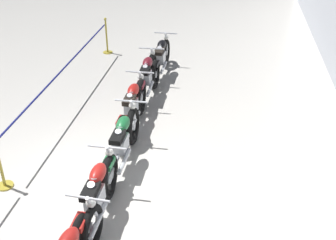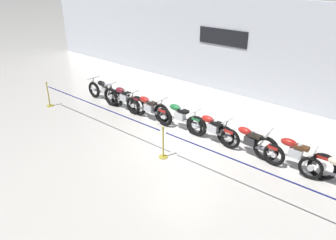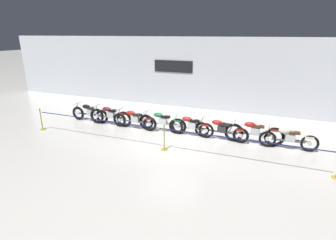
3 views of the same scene
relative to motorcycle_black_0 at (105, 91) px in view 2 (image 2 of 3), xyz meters
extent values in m
plane|color=silver|center=(4.78, -0.62, -0.46)|extent=(120.00, 120.00, 0.00)
cube|color=silver|center=(4.78, 4.51, 1.64)|extent=(28.00, 0.25, 4.20)
cube|color=black|center=(3.01, 4.36, 2.02)|extent=(2.42, 0.04, 0.70)
torus|color=black|center=(-0.74, 0.01, -0.10)|extent=(0.72, 0.14, 0.72)
torus|color=black|center=(0.76, -0.02, -0.10)|extent=(0.72, 0.14, 0.72)
cylinder|color=silver|center=(-0.74, 0.01, -0.10)|extent=(0.17, 0.08, 0.17)
cylinder|color=silver|center=(0.76, -0.02, -0.10)|extent=(0.17, 0.08, 0.17)
cylinder|color=silver|center=(-0.83, 0.01, 0.19)|extent=(0.30, 0.06, 0.59)
cube|color=silver|center=(0.06, 0.00, 0.06)|extent=(0.36, 0.23, 0.26)
cylinder|color=silver|center=(0.02, 0.00, 0.26)|extent=(0.18, 0.11, 0.24)
cylinder|color=silver|center=(0.10, 0.00, 0.26)|extent=(0.18, 0.11, 0.24)
cylinder|color=silver|center=(0.36, 0.13, -0.08)|extent=(0.70, 0.08, 0.07)
cube|color=black|center=(0.01, 0.00, -0.08)|extent=(1.20, 0.08, 0.06)
ellipsoid|color=black|center=(-0.17, 0.00, 0.32)|extent=(0.46, 0.23, 0.22)
cube|color=black|center=(0.19, -0.01, 0.28)|extent=(0.40, 0.21, 0.09)
cube|color=black|center=(0.71, -0.01, 0.15)|extent=(0.32, 0.17, 0.08)
cylinder|color=silver|center=(-0.72, 0.01, 0.45)|extent=(0.05, 0.62, 0.04)
sphere|color=silver|center=(-0.80, 0.01, 0.31)|extent=(0.14, 0.14, 0.14)
torus|color=black|center=(0.54, -0.12, -0.06)|extent=(0.79, 0.15, 0.79)
torus|color=black|center=(2.10, -0.09, -0.06)|extent=(0.79, 0.15, 0.79)
cylinder|color=silver|center=(0.54, -0.12, -0.06)|extent=(0.19, 0.08, 0.18)
cylinder|color=silver|center=(2.10, -0.09, -0.06)|extent=(0.19, 0.08, 0.18)
cylinder|color=silver|center=(0.45, -0.12, 0.22)|extent=(0.30, 0.06, 0.59)
cube|color=silver|center=(1.37, -0.11, 0.10)|extent=(0.36, 0.23, 0.26)
cylinder|color=silver|center=(1.33, -0.11, 0.30)|extent=(0.18, 0.11, 0.24)
cylinder|color=silver|center=(1.41, -0.11, 0.30)|extent=(0.18, 0.11, 0.24)
cylinder|color=silver|center=(1.67, 0.04, -0.04)|extent=(0.70, 0.08, 0.07)
cube|color=#47474C|center=(1.32, -0.11, -0.04)|extent=(1.24, 0.09, 0.06)
ellipsoid|color=maroon|center=(1.14, -0.11, 0.36)|extent=(0.46, 0.23, 0.22)
cube|color=black|center=(1.50, -0.10, 0.32)|extent=(0.40, 0.21, 0.09)
cube|color=maroon|center=(2.05, -0.09, 0.22)|extent=(0.32, 0.17, 0.08)
cylinder|color=silver|center=(0.56, -0.12, 0.49)|extent=(0.05, 0.62, 0.04)
sphere|color=silver|center=(0.48, -0.12, 0.35)|extent=(0.14, 0.14, 0.14)
torus|color=black|center=(1.87, -0.13, -0.11)|extent=(0.70, 0.13, 0.70)
torus|color=black|center=(3.50, -0.14, -0.11)|extent=(0.70, 0.13, 0.70)
cylinder|color=silver|center=(1.87, -0.13, -0.11)|extent=(0.16, 0.08, 0.16)
cylinder|color=silver|center=(3.50, -0.14, -0.11)|extent=(0.16, 0.08, 0.16)
cylinder|color=silver|center=(1.78, -0.13, 0.17)|extent=(0.30, 0.06, 0.59)
cube|color=silver|center=(2.73, -0.14, 0.05)|extent=(0.36, 0.22, 0.26)
cylinder|color=silver|center=(2.69, -0.14, 0.25)|extent=(0.18, 0.11, 0.24)
cylinder|color=silver|center=(2.77, -0.14, 0.25)|extent=(0.18, 0.11, 0.24)
cylinder|color=silver|center=(3.03, 0.00, -0.09)|extent=(0.70, 0.07, 0.07)
cube|color=#47474C|center=(2.68, -0.14, -0.09)|extent=(1.31, 0.07, 0.06)
ellipsoid|color=#B21E19|center=(2.50, -0.14, 0.31)|extent=(0.46, 0.22, 0.22)
cube|color=black|center=(2.86, -0.14, 0.27)|extent=(0.40, 0.20, 0.09)
cube|color=#B21E19|center=(3.45, -0.14, 0.13)|extent=(0.32, 0.16, 0.08)
cylinder|color=silver|center=(1.89, -0.13, 0.44)|extent=(0.04, 0.62, 0.04)
sphere|color=silver|center=(1.81, -0.13, 0.30)|extent=(0.14, 0.14, 0.14)
torus|color=black|center=(3.24, 0.00, -0.09)|extent=(0.74, 0.14, 0.74)
torus|color=black|center=(4.89, -0.01, -0.09)|extent=(0.74, 0.14, 0.74)
cylinder|color=silver|center=(3.24, 0.00, -0.09)|extent=(0.17, 0.08, 0.17)
cylinder|color=silver|center=(4.89, -0.01, -0.09)|extent=(0.17, 0.08, 0.17)
cylinder|color=silver|center=(3.15, 0.00, 0.19)|extent=(0.30, 0.06, 0.59)
cube|color=silver|center=(4.11, -0.01, 0.07)|extent=(0.36, 0.22, 0.26)
cylinder|color=silver|center=(4.07, -0.01, 0.27)|extent=(0.18, 0.11, 0.24)
cylinder|color=silver|center=(4.16, -0.01, 0.27)|extent=(0.18, 0.11, 0.24)
cylinder|color=silver|center=(4.42, 0.13, -0.07)|extent=(0.70, 0.08, 0.07)
cube|color=#ADAFB5|center=(4.06, -0.01, -0.07)|extent=(1.32, 0.08, 0.06)
ellipsoid|color=#1E6B38|center=(3.88, 0.00, 0.33)|extent=(0.46, 0.23, 0.22)
cube|color=black|center=(4.24, -0.01, 0.29)|extent=(0.40, 0.20, 0.09)
cube|color=#1E6B38|center=(4.84, -0.01, 0.17)|extent=(0.32, 0.16, 0.08)
cylinder|color=silver|center=(3.26, 0.00, 0.46)|extent=(0.04, 0.62, 0.04)
sphere|color=silver|center=(3.18, 0.00, 0.32)|extent=(0.14, 0.14, 0.14)
torus|color=black|center=(4.76, -0.02, -0.11)|extent=(0.69, 0.11, 0.69)
torus|color=black|center=(6.17, -0.04, -0.11)|extent=(0.69, 0.11, 0.69)
cylinder|color=silver|center=(4.76, -0.02, -0.11)|extent=(0.16, 0.08, 0.16)
cylinder|color=silver|center=(6.17, -0.04, -0.11)|extent=(0.16, 0.08, 0.16)
cylinder|color=silver|center=(4.67, -0.02, 0.17)|extent=(0.30, 0.06, 0.59)
cube|color=silver|center=(5.51, -0.03, 0.05)|extent=(0.36, 0.22, 0.26)
cylinder|color=silver|center=(5.47, -0.03, 0.25)|extent=(0.18, 0.11, 0.24)
cylinder|color=silver|center=(5.56, -0.03, 0.25)|extent=(0.18, 0.11, 0.24)
cylinder|color=silver|center=(5.82, 0.10, -0.09)|extent=(0.70, 0.08, 0.07)
cube|color=#47474C|center=(5.46, -0.03, -0.09)|extent=(1.13, 0.07, 0.06)
ellipsoid|color=#B21E19|center=(5.28, -0.03, 0.31)|extent=(0.46, 0.22, 0.22)
cube|color=black|center=(5.64, -0.03, 0.27)|extent=(0.40, 0.20, 0.09)
cube|color=#B21E19|center=(6.12, -0.04, 0.14)|extent=(0.32, 0.16, 0.08)
cylinder|color=silver|center=(4.78, -0.02, 0.44)|extent=(0.04, 0.62, 0.04)
sphere|color=silver|center=(4.70, -0.02, 0.30)|extent=(0.14, 0.14, 0.14)
torus|color=black|center=(5.95, 0.05, -0.12)|extent=(0.68, 0.16, 0.67)
torus|color=black|center=(7.65, -0.07, -0.12)|extent=(0.68, 0.16, 0.67)
cylinder|color=silver|center=(5.95, 0.05, -0.12)|extent=(0.16, 0.09, 0.16)
cylinder|color=silver|center=(7.65, -0.07, -0.12)|extent=(0.16, 0.09, 0.16)
cylinder|color=silver|center=(5.86, 0.06, 0.16)|extent=(0.31, 0.08, 0.59)
cube|color=#2D2D30|center=(6.85, -0.01, 0.04)|extent=(0.37, 0.24, 0.26)
cylinder|color=#2D2D30|center=(6.81, -0.01, 0.24)|extent=(0.19, 0.12, 0.24)
cylinder|color=#2D2D30|center=(6.89, -0.01, 0.24)|extent=(0.19, 0.12, 0.24)
cylinder|color=silver|center=(7.16, 0.11, -0.10)|extent=(0.70, 0.12, 0.07)
cube|color=#47474C|center=(6.80, -0.01, -0.10)|extent=(1.36, 0.16, 0.06)
ellipsoid|color=#B21E19|center=(6.62, 0.00, 0.30)|extent=(0.47, 0.25, 0.22)
cube|color=black|center=(6.98, -0.02, 0.26)|extent=(0.41, 0.23, 0.09)
cube|color=#B21E19|center=(7.60, -0.07, 0.12)|extent=(0.33, 0.18, 0.08)
cylinder|color=silver|center=(5.97, 0.05, 0.43)|extent=(0.08, 0.62, 0.04)
sphere|color=silver|center=(5.89, 0.06, 0.29)|extent=(0.14, 0.14, 0.14)
torus|color=black|center=(7.35, 0.01, -0.06)|extent=(0.81, 0.17, 0.80)
torus|color=black|center=(8.94, 0.10, -0.06)|extent=(0.81, 0.17, 0.80)
cylinder|color=silver|center=(7.35, 0.01, -0.06)|extent=(0.19, 0.09, 0.19)
cylinder|color=silver|center=(8.94, 0.10, -0.06)|extent=(0.19, 0.09, 0.19)
cylinder|color=silver|center=(7.26, 0.01, 0.23)|extent=(0.31, 0.07, 0.59)
cube|color=silver|center=(8.20, 0.06, 0.10)|extent=(0.37, 0.24, 0.26)
cylinder|color=silver|center=(8.15, 0.06, 0.30)|extent=(0.18, 0.12, 0.24)
cylinder|color=silver|center=(8.24, 0.06, 0.30)|extent=(0.18, 0.12, 0.24)
cylinder|color=silver|center=(8.49, 0.21, -0.04)|extent=(0.70, 0.11, 0.07)
cube|color=#ADAFB5|center=(8.15, 0.06, -0.04)|extent=(1.28, 0.13, 0.06)
ellipsoid|color=#B21E19|center=(7.97, 0.05, 0.36)|extent=(0.47, 0.24, 0.22)
cube|color=#4C2D19|center=(8.33, 0.07, 0.32)|extent=(0.41, 0.22, 0.09)
cube|color=#B21E19|center=(8.89, 0.10, 0.23)|extent=(0.33, 0.18, 0.08)
cylinder|color=silver|center=(7.37, 0.01, 0.49)|extent=(0.07, 0.62, 0.04)
sphere|color=silver|center=(7.29, 0.01, 0.35)|extent=(0.14, 0.14, 0.14)
torus|color=black|center=(8.69, -0.07, -0.12)|extent=(0.68, 0.14, 0.68)
cylinder|color=silver|center=(8.69, -0.07, -0.12)|extent=(0.17, 0.09, 0.16)
cylinder|color=silver|center=(8.60, -0.08, 0.16)|extent=(0.31, 0.08, 0.59)
cylinder|color=silver|center=(8.71, -0.07, 0.43)|extent=(0.08, 0.62, 0.04)
sphere|color=silver|center=(8.63, -0.08, 0.29)|extent=(0.14, 0.14, 0.14)
cylinder|color=gold|center=(-1.37, -1.83, -0.45)|extent=(0.28, 0.28, 0.03)
cylinder|color=gold|center=(-1.37, -1.83, 0.04)|extent=(0.05, 0.05, 0.95)
sphere|color=gold|center=(-1.37, -1.83, 0.56)|extent=(0.08, 0.08, 0.08)
cylinder|color=navy|center=(1.77, -1.83, 0.42)|extent=(6.03, 0.04, 0.04)
cylinder|color=navy|center=(7.87, -1.83, 0.42)|extent=(5.69, 0.04, 0.04)
cylinder|color=gold|center=(4.91, -1.83, -0.45)|extent=(0.28, 0.28, 0.03)
cylinder|color=gold|center=(4.91, -1.83, 0.04)|extent=(0.05, 0.05, 0.95)
sphere|color=gold|center=(4.91, -1.83, 0.56)|extent=(0.08, 0.08, 0.08)
camera|label=1|loc=(10.00, 1.75, 4.09)|focal=45.00mm
camera|label=2|loc=(10.57, -8.30, 4.85)|focal=35.00mm
camera|label=3|loc=(8.47, -10.63, 3.96)|focal=28.00mm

